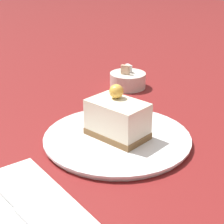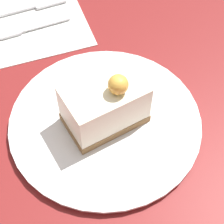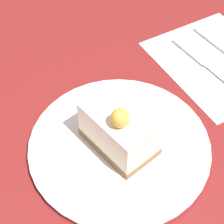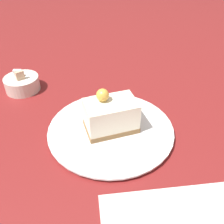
% 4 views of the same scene
% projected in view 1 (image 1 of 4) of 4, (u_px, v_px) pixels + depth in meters
% --- Properties ---
extents(ground_plane, '(4.00, 4.00, 0.00)m').
position_uv_depth(ground_plane, '(121.00, 157.00, 0.60)').
color(ground_plane, maroon).
extents(plate, '(0.25, 0.25, 0.01)m').
position_uv_depth(plate, '(117.00, 138.00, 0.65)').
color(plate, white).
rests_on(plate, ground_plane).
extents(cake_slice, '(0.07, 0.10, 0.09)m').
position_uv_depth(cake_slice, '(117.00, 118.00, 0.63)').
color(cake_slice, olive).
rests_on(cake_slice, plate).
extents(knife, '(0.04, 0.17, 0.00)m').
position_uv_depth(knife, '(25.00, 213.00, 0.47)').
color(knife, silver).
rests_on(knife, napkin).
extents(sugar_bowl, '(0.09, 0.09, 0.06)m').
position_uv_depth(sugar_bowl, '(128.00, 80.00, 0.89)').
color(sugar_bowl, silver).
rests_on(sugar_bowl, ground_plane).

